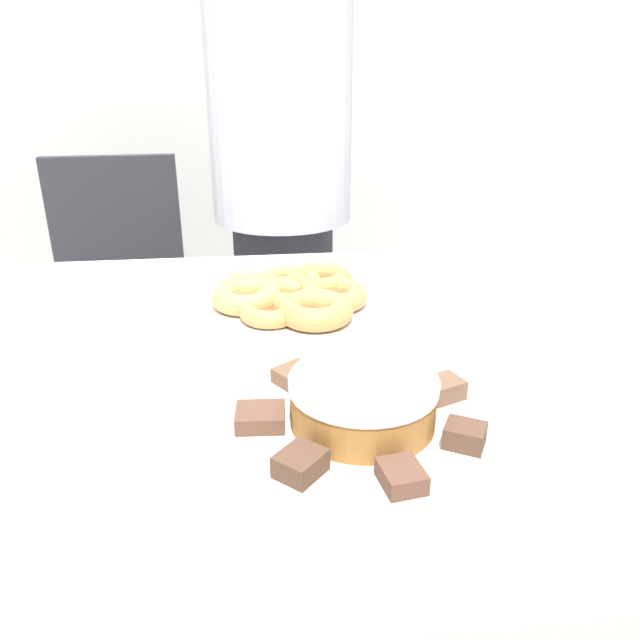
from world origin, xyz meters
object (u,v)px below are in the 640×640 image
object	(u,v)px
person_standing	(282,200)
plate_donuts	(291,305)
plate_cake	(362,425)
frosted_cake	(363,400)
office_chair_left	(119,318)
napkin	(606,330)

from	to	relation	value
person_standing	plate_donuts	distance (m)	0.60
plate_cake	frosted_cake	xyz separation A→B (m)	(-0.00, 0.00, 0.04)
office_chair_left	frosted_cake	bearing A→B (deg)	-67.20
person_standing	plate_donuts	xyz separation A→B (m)	(-0.02, -0.60, -0.05)
person_standing	napkin	size ratio (longest dim) A/B	10.60
frosted_cake	napkin	world-z (taller)	frosted_cake
office_chair_left	frosted_cake	xyz separation A→B (m)	(0.54, -1.18, 0.38)
plate_cake	frosted_cake	bearing A→B (deg)	116.57
plate_donuts	plate_cake	bearing A→B (deg)	-81.64
person_standing	plate_cake	xyz separation A→B (m)	(0.04, -1.00, -0.05)
plate_donuts	person_standing	bearing A→B (deg)	88.17
office_chair_left	plate_cake	bearing A→B (deg)	-67.20
office_chair_left	plate_cake	size ratio (longest dim) A/B	2.69
person_standing	plate_cake	world-z (taller)	person_standing
frosted_cake	person_standing	bearing A→B (deg)	92.24
napkin	plate_cake	bearing A→B (deg)	-152.36
frosted_cake	napkin	xyz separation A→B (m)	(0.44, 0.23, -0.04)
person_standing	frosted_cake	bearing A→B (deg)	-87.76
plate_cake	plate_donuts	bearing A→B (deg)	98.36
plate_cake	office_chair_left	bearing A→B (deg)	114.53
person_standing	frosted_cake	xyz separation A→B (m)	(0.04, -1.00, -0.02)
plate_cake	plate_donuts	size ratio (longest dim) A/B	0.90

